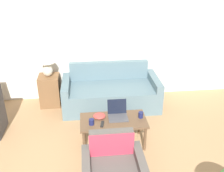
{
  "coord_description": "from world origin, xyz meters",
  "views": [
    {
      "loc": [
        -0.18,
        -1.59,
        2.71
      ],
      "look_at": [
        0.26,
        2.42,
        0.75
      ],
      "focal_mm": 42.0,
      "sensor_mm": 36.0,
      "label": 1
    }
  ],
  "objects_px": {
    "table_lamp": "(46,61)",
    "coffee_table": "(113,123)",
    "snack_bowl": "(99,116)",
    "couch": "(111,93)",
    "laptop": "(118,114)",
    "cup_yellow": "(91,122)",
    "tv_remote": "(102,124)",
    "cup_navy": "(141,115)"
  },
  "relations": [
    {
      "from": "couch",
      "to": "laptop",
      "type": "bearing_deg",
      "value": -90.48
    },
    {
      "from": "table_lamp",
      "to": "snack_bowl",
      "type": "xyz_separation_m",
      "value": [
        0.92,
        -1.32,
        -0.48
      ]
    },
    {
      "from": "laptop",
      "to": "cup_yellow",
      "type": "bearing_deg",
      "value": -157.44
    },
    {
      "from": "cup_navy",
      "to": "table_lamp",
      "type": "bearing_deg",
      "value": 138.29
    },
    {
      "from": "coffee_table",
      "to": "laptop",
      "type": "distance_m",
      "value": 0.16
    },
    {
      "from": "coffee_table",
      "to": "snack_bowl",
      "type": "distance_m",
      "value": 0.25
    },
    {
      "from": "couch",
      "to": "tv_remote",
      "type": "bearing_deg",
      "value": -101.17
    },
    {
      "from": "cup_yellow",
      "to": "snack_bowl",
      "type": "relative_size",
      "value": 0.46
    },
    {
      "from": "couch",
      "to": "snack_bowl",
      "type": "xyz_separation_m",
      "value": [
        -0.3,
        -1.16,
        0.21
      ]
    },
    {
      "from": "table_lamp",
      "to": "snack_bowl",
      "type": "relative_size",
      "value": 2.58
    },
    {
      "from": "couch",
      "to": "table_lamp",
      "type": "bearing_deg",
      "value": 172.43
    },
    {
      "from": "laptop",
      "to": "cup_yellow",
      "type": "relative_size",
      "value": 3.38
    },
    {
      "from": "tv_remote",
      "to": "laptop",
      "type": "bearing_deg",
      "value": 37.28
    },
    {
      "from": "table_lamp",
      "to": "coffee_table",
      "type": "height_order",
      "value": "table_lamp"
    },
    {
      "from": "table_lamp",
      "to": "laptop",
      "type": "distance_m",
      "value": 1.85
    },
    {
      "from": "couch",
      "to": "laptop",
      "type": "relative_size",
      "value": 6.21
    },
    {
      "from": "couch",
      "to": "coffee_table",
      "type": "relative_size",
      "value": 1.83
    },
    {
      "from": "tv_remote",
      "to": "couch",
      "type": "bearing_deg",
      "value": 78.83
    },
    {
      "from": "coffee_table",
      "to": "table_lamp",
      "type": "bearing_deg",
      "value": 128.61
    },
    {
      "from": "laptop",
      "to": "cup_navy",
      "type": "height_order",
      "value": "laptop"
    },
    {
      "from": "cup_navy",
      "to": "tv_remote",
      "type": "bearing_deg",
      "value": -168.15
    },
    {
      "from": "table_lamp",
      "to": "coffee_table",
      "type": "relative_size",
      "value": 0.49
    },
    {
      "from": "coffee_table",
      "to": "laptop",
      "type": "height_order",
      "value": "laptop"
    },
    {
      "from": "laptop",
      "to": "snack_bowl",
      "type": "xyz_separation_m",
      "value": [
        -0.29,
        0.01,
        -0.03
      ]
    },
    {
      "from": "couch",
      "to": "cup_yellow",
      "type": "bearing_deg",
      "value": -107.79
    },
    {
      "from": "coffee_table",
      "to": "cup_navy",
      "type": "distance_m",
      "value": 0.45
    },
    {
      "from": "laptop",
      "to": "tv_remote",
      "type": "distance_m",
      "value": 0.33
    },
    {
      "from": "coffee_table",
      "to": "cup_yellow",
      "type": "height_order",
      "value": "cup_yellow"
    },
    {
      "from": "snack_bowl",
      "to": "cup_yellow",
      "type": "bearing_deg",
      "value": -124.21
    },
    {
      "from": "table_lamp",
      "to": "cup_navy",
      "type": "distance_m",
      "value": 2.15
    },
    {
      "from": "laptop",
      "to": "snack_bowl",
      "type": "bearing_deg",
      "value": 177.66
    },
    {
      "from": "snack_bowl",
      "to": "tv_remote",
      "type": "height_order",
      "value": "snack_bowl"
    },
    {
      "from": "tv_remote",
      "to": "cup_yellow",
      "type": "bearing_deg",
      "value": 171.91
    },
    {
      "from": "laptop",
      "to": "cup_navy",
      "type": "relative_size",
      "value": 3.07
    },
    {
      "from": "cup_yellow",
      "to": "snack_bowl",
      "type": "height_order",
      "value": "cup_yellow"
    },
    {
      "from": "cup_yellow",
      "to": "snack_bowl",
      "type": "xyz_separation_m",
      "value": [
        0.13,
        0.19,
        -0.02
      ]
    },
    {
      "from": "cup_yellow",
      "to": "couch",
      "type": "bearing_deg",
      "value": 72.21
    },
    {
      "from": "cup_yellow",
      "to": "table_lamp",
      "type": "bearing_deg",
      "value": 117.65
    },
    {
      "from": "couch",
      "to": "coffee_table",
      "type": "height_order",
      "value": "couch"
    },
    {
      "from": "cup_navy",
      "to": "laptop",
      "type": "bearing_deg",
      "value": 169.27
    },
    {
      "from": "coffee_table",
      "to": "tv_remote",
      "type": "distance_m",
      "value": 0.22
    },
    {
      "from": "laptop",
      "to": "tv_remote",
      "type": "height_order",
      "value": "laptop"
    }
  ]
}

